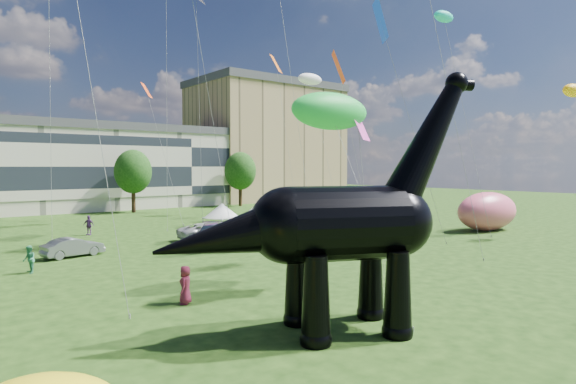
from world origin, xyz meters
TOP-DOWN VIEW (x-y plane):
  - ground at (0.00, 0.00)m, footprint 220.00×220.00m
  - apartment_block at (40.00, 65.00)m, footprint 28.00×18.00m
  - tree_mid_right at (8.00, 53.00)m, footprint 5.20×5.20m
  - tree_far_right at (26.00, 53.00)m, footprint 5.20×5.20m
  - dinosaur_sculpture at (-4.28, -0.46)m, footprint 12.81×7.01m
  - car_grey at (-7.97, 22.53)m, footprint 4.42×2.23m
  - car_white at (3.62, 23.62)m, footprint 5.60×3.03m
  - car_dark at (3.13, 22.25)m, footprint 4.81×5.66m
  - gazebo_near at (8.83, 29.99)m, footprint 4.55×4.55m
  - gazebo_far at (15.71, 31.82)m, footprint 5.22×5.22m
  - inflatable_pink at (28.91, 11.47)m, footprint 8.25×4.81m
  - visitors at (-1.60, 15.83)m, footprint 54.03×43.70m

SIDE VIEW (x-z plane):
  - ground at x=0.00m, z-range 0.00..0.00m
  - car_grey at x=-7.97m, z-range 0.00..1.39m
  - car_white at x=3.62m, z-range 0.00..1.49m
  - car_dark at x=3.13m, z-range 0.00..1.56m
  - visitors at x=-1.60m, z-range -0.09..1.79m
  - gazebo_near at x=8.83m, z-range 0.53..3.15m
  - inflatable_pink at x=28.91m, z-range 0.00..3.93m
  - gazebo_far at x=15.71m, z-range 0.57..3.37m
  - dinosaur_sculpture at x=-4.28m, z-range -1.32..9.46m
  - tree_mid_right at x=8.00m, z-range 1.57..11.01m
  - tree_far_right at x=26.00m, z-range 1.57..11.01m
  - apartment_block at x=40.00m, z-range 0.00..22.00m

